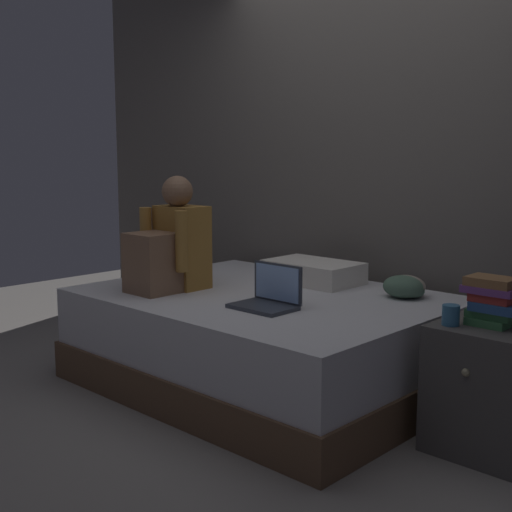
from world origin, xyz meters
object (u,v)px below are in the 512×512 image
(nightstand, at_px, (488,388))
(laptop, at_px, (269,297))
(mug, at_px, (451,315))
(clothes_pile, at_px, (405,287))
(person_sitting, at_px, (170,247))
(pillow, at_px, (313,272))
(book_stack, at_px, (493,300))
(bed, at_px, (264,340))

(nightstand, bearing_deg, laptop, -164.54)
(mug, bearing_deg, laptop, -169.51)
(nightstand, distance_m, clothes_pile, 0.84)
(person_sitting, height_order, pillow, person_sitting)
(pillow, height_order, mug, same)
(book_stack, xyz_separation_m, mug, (-0.13, -0.12, -0.07))
(laptop, xyz_separation_m, pillow, (-0.26, 0.69, 0.01))
(laptop, height_order, clothes_pile, laptop)
(bed, relative_size, pillow, 3.57)
(nightstand, distance_m, person_sitting, 1.88)
(person_sitting, distance_m, clothes_pile, 1.35)
(laptop, bearing_deg, person_sitting, -176.35)
(nightstand, bearing_deg, person_sitting, -169.28)
(bed, height_order, book_stack, book_stack)
(nightstand, bearing_deg, book_stack, -52.98)
(nightstand, xyz_separation_m, clothes_pile, (-0.67, 0.41, 0.30))
(laptop, relative_size, mug, 3.56)
(pillow, bearing_deg, person_sitting, -122.48)
(bed, bearing_deg, nightstand, 2.35)
(bed, xyz_separation_m, mug, (1.17, -0.07, 0.35))
(book_stack, bearing_deg, nightstand, 127.02)
(person_sitting, xyz_separation_m, pillow, (0.47, 0.73, -0.19))
(nightstand, bearing_deg, mug, -137.31)
(clothes_pile, bearing_deg, pillow, -178.92)
(person_sitting, distance_m, pillow, 0.89)
(book_stack, distance_m, mug, 0.19)
(person_sitting, bearing_deg, mug, 7.49)
(bed, relative_size, mug, 22.22)
(nightstand, height_order, book_stack, book_stack)
(nightstand, distance_m, pillow, 1.40)
(mug, bearing_deg, clothes_pile, 135.78)
(laptop, relative_size, clothes_pile, 1.35)
(bed, height_order, pillow, pillow)
(person_sitting, height_order, book_stack, person_sitting)
(bed, xyz_separation_m, laptop, (0.25, -0.24, 0.32))
(laptop, bearing_deg, bed, 136.67)
(pillow, bearing_deg, clothes_pile, 1.08)
(book_stack, bearing_deg, mug, -138.45)
(bed, bearing_deg, book_stack, 2.22)
(mug, bearing_deg, nightstand, 42.69)
(person_sitting, bearing_deg, book_stack, 10.62)
(bed, bearing_deg, person_sitting, -149.31)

